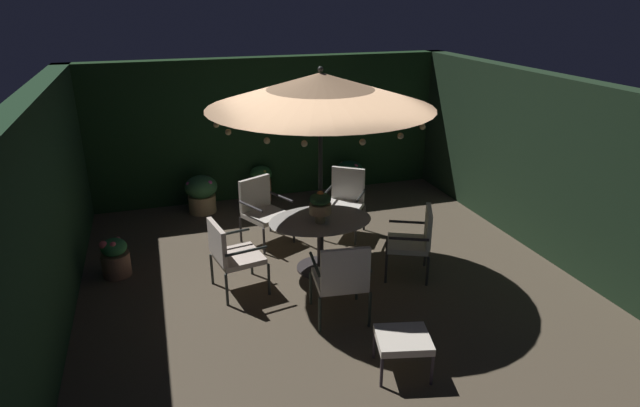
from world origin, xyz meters
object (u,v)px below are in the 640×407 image
potted_plant_right_far (349,177)px  potted_plant_right_near (115,257)px  ottoman_footrest (403,341)px  patio_umbrella (320,91)px  patio_chair_northeast (262,207)px  patio_chair_south (415,238)px  patio_chair_north (345,198)px  patio_chair_southeast (342,276)px  centerpiece_planter (320,204)px  patio_dining_table (320,232)px  patio_chair_east (231,252)px  potted_plant_back_left (202,193)px  potted_plant_left_near (261,182)px

potted_plant_right_far → potted_plant_right_near: (-4.12, -1.98, -0.09)m
ottoman_footrest → patio_umbrella: bearing=93.1°
patio_chair_northeast → potted_plant_right_near: bearing=-166.9°
patio_chair_south → ottoman_footrest: size_ratio=1.55×
patio_chair_north → patio_chair_south: bearing=-75.5°
patio_chair_north → patio_chair_southeast: size_ratio=1.02×
patio_chair_southeast → potted_plant_right_far: patio_chair_southeast is taller
centerpiece_planter → potted_plant_right_near: centerpiece_planter is taller
patio_chair_southeast → patio_chair_south: bearing=29.2°
patio_dining_table → patio_chair_east: bearing=-169.4°
patio_umbrella → ottoman_footrest: (0.13, -2.33, -2.12)m
patio_chair_southeast → potted_plant_back_left: bearing=106.9°
patio_chair_northeast → patio_chair_south: (1.73, -1.71, 0.00)m
patio_chair_south → centerpiece_planter: bearing=159.9°
patio_dining_table → ottoman_footrest: size_ratio=2.25×
patio_dining_table → patio_chair_southeast: patio_chair_southeast is taller
centerpiece_planter → potted_plant_left_near: (-0.19, 2.98, -0.66)m
patio_umbrella → potted_plant_right_far: size_ratio=4.31×
patio_chair_southeast → potted_plant_back_left: size_ratio=1.53×
patio_chair_south → patio_umbrella: bearing=154.8°
patio_chair_northeast → patio_chair_east: patio_chair_northeast is taller
patio_umbrella → patio_chair_south: patio_umbrella is taller
ottoman_footrest → potted_plant_right_far: 5.14m
patio_chair_northeast → patio_chair_north: bearing=-4.5°
potted_plant_right_near → ottoman_footrest: bearing=-46.6°
patio_dining_table → potted_plant_right_near: patio_dining_table is taller
patio_chair_east → ottoman_footrest: size_ratio=1.54×
patio_chair_south → potted_plant_right_near: bearing=162.6°
potted_plant_right_far → ottoman_footrest: bearing=-104.5°
patio_umbrella → potted_plant_back_left: bearing=117.1°
potted_plant_right_near → potted_plant_left_near: (2.48, 2.21, 0.09)m
potted_plant_right_near → potted_plant_right_far: bearing=25.7°
patio_chair_north → patio_chair_east: size_ratio=1.07×
patio_chair_northeast → potted_plant_right_near: (-2.14, -0.50, -0.28)m
patio_chair_east → patio_chair_south: 2.44m
patio_dining_table → potted_plant_left_near: size_ratio=2.14×
potted_plant_right_far → potted_plant_right_near: bearing=-154.3°
patio_umbrella → patio_chair_northeast: bearing=116.1°
potted_plant_left_near → potted_plant_right_near: bearing=-138.3°
patio_chair_south → ottoman_footrest: bearing=-120.1°
patio_umbrella → patio_chair_southeast: size_ratio=2.83×
patio_chair_southeast → potted_plant_right_near: size_ratio=1.83×
patio_umbrella → potted_plant_back_left: (-1.34, 2.63, -2.13)m
centerpiece_planter → patio_chair_southeast: (-0.12, -1.18, -0.43)m
patio_chair_north → potted_plant_back_left: patio_chair_north is taller
patio_dining_table → patio_chair_southeast: 1.29m
patio_chair_north → potted_plant_left_near: 2.07m
patio_chair_southeast → potted_plant_right_near: 3.23m
potted_plant_right_far → potted_plant_right_near: size_ratio=1.21×
patio_chair_northeast → potted_plant_right_far: (1.98, 1.49, -0.20)m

